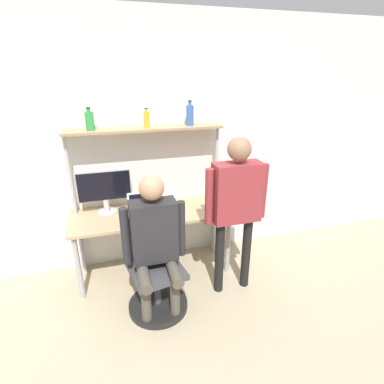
% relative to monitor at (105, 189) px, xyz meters
% --- Properties ---
extents(ground_plane, '(12.00, 12.00, 0.00)m').
position_rel_monitor_xyz_m(ground_plane, '(0.46, -0.47, -0.99)').
color(ground_plane, tan).
extents(wall_back, '(8.00, 0.06, 2.70)m').
position_rel_monitor_xyz_m(wall_back, '(0.46, 0.20, 0.36)').
color(wall_back, silver).
rests_on(wall_back, ground_plane).
extents(desk, '(1.67, 0.62, 0.73)m').
position_rel_monitor_xyz_m(desk, '(0.46, -0.14, -0.34)').
color(desk, tan).
rests_on(desk, ground_plane).
extents(shelf_unit, '(1.59, 0.24, 1.59)m').
position_rel_monitor_xyz_m(shelf_unit, '(0.46, 0.04, 0.35)').
color(shelf_unit, '#997A56').
rests_on(shelf_unit, ground_plane).
extents(monitor, '(0.55, 0.20, 0.45)m').
position_rel_monitor_xyz_m(monitor, '(0.00, 0.00, 0.00)').
color(monitor, '#B7B7BC').
rests_on(monitor, desk).
extents(laptop, '(0.30, 0.25, 0.24)m').
position_rel_monitor_xyz_m(laptop, '(0.36, -0.20, -0.19)').
color(laptop, silver).
rests_on(laptop, desk).
extents(cell_phone, '(0.07, 0.15, 0.01)m').
position_rel_monitor_xyz_m(cell_phone, '(0.60, -0.23, -0.25)').
color(cell_phone, black).
rests_on(cell_phone, desk).
extents(office_chair, '(0.56, 0.56, 0.91)m').
position_rel_monitor_xyz_m(office_chair, '(0.38, -0.70, -0.71)').
color(office_chair, black).
rests_on(office_chair, ground_plane).
extents(person_seated, '(0.56, 0.47, 1.34)m').
position_rel_monitor_xyz_m(person_seated, '(0.38, -0.75, -0.21)').
color(person_seated, '#4C473D').
rests_on(person_seated, ground_plane).
extents(person_standing, '(0.62, 0.22, 1.59)m').
position_rel_monitor_xyz_m(person_standing, '(1.18, -0.66, 0.03)').
color(person_standing, black).
rests_on(person_standing, ground_plane).
extents(bottle_blue, '(0.08, 0.08, 0.25)m').
position_rel_monitor_xyz_m(bottle_blue, '(0.93, 0.04, 0.71)').
color(bottle_blue, '#335999').
rests_on(bottle_blue, shelf_unit).
extents(bottle_green, '(0.08, 0.08, 0.22)m').
position_rel_monitor_xyz_m(bottle_green, '(-0.06, 0.04, 0.69)').
color(bottle_green, '#2D8C3F').
rests_on(bottle_green, shelf_unit).
extents(bottle_amber, '(0.06, 0.06, 0.19)m').
position_rel_monitor_xyz_m(bottle_amber, '(0.48, 0.04, 0.68)').
color(bottle_amber, gold).
rests_on(bottle_amber, shelf_unit).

